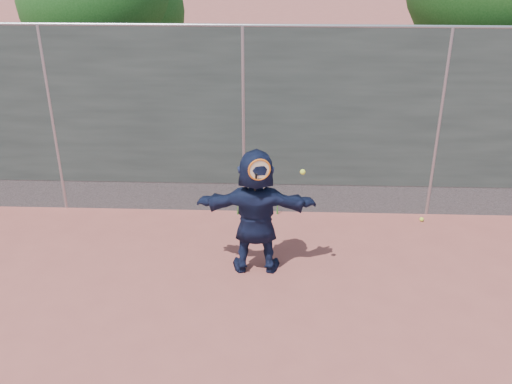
{
  "coord_description": "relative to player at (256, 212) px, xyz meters",
  "views": [
    {
      "loc": [
        0.52,
        -4.93,
        4.35
      ],
      "look_at": [
        0.26,
        1.78,
        1.16
      ],
      "focal_mm": 40.0,
      "sensor_mm": 36.0,
      "label": 1
    }
  ],
  "objects": [
    {
      "name": "swing_action",
      "position": [
        0.1,
        -0.2,
        0.67
      ],
      "size": [
        0.72,
        0.14,
        0.51
      ],
      "color": "orange",
      "rests_on": "ground"
    },
    {
      "name": "player",
      "position": [
        0.0,
        0.0,
        0.0
      ],
      "size": [
        1.62,
        0.53,
        1.75
      ],
      "primitive_type": "imported",
      "rotation": [
        0.0,
        0.0,
        3.15
      ],
      "color": "#141C39",
      "rests_on": "ground"
    },
    {
      "name": "tree_left",
      "position": [
        -3.11,
        4.77,
        2.07
      ],
      "size": [
        3.15,
        3.0,
        4.53
      ],
      "color": "#382314",
      "rests_on": "ground"
    },
    {
      "name": "weed_clump",
      "position": [
        0.03,
        1.61,
        -0.74
      ],
      "size": [
        0.68,
        0.07,
        0.3
      ],
      "color": "#387226",
      "rests_on": "ground"
    },
    {
      "name": "ball_ground",
      "position": [
        2.61,
        1.46,
        -0.84
      ],
      "size": [
        0.07,
        0.07,
        0.07
      ],
      "primitive_type": "sphere",
      "color": "#D8ED34",
      "rests_on": "ground"
    },
    {
      "name": "ground",
      "position": [
        -0.26,
        -1.78,
        -0.87
      ],
      "size": [
        80.0,
        80.0,
        0.0
      ],
      "primitive_type": "plane",
      "color": "#9E4C42",
      "rests_on": "ground"
    },
    {
      "name": "fence",
      "position": [
        -0.26,
        1.72,
        0.71
      ],
      "size": [
        20.0,
        0.06,
        3.03
      ],
      "color": "#38423D",
      "rests_on": "ground"
    }
  ]
}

